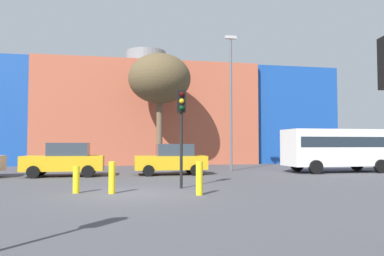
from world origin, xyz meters
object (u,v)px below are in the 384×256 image
(white_bus, at_px, (337,147))
(street_lamp, at_px, (231,95))
(traffic_light_island, at_px, (181,116))
(bare_tree_0, at_px, (160,79))
(parked_car_1, at_px, (65,160))
(bollard_yellow_1, at_px, (199,178))
(bollard_yellow_2, at_px, (112,178))
(bollard_yellow_0, at_px, (76,179))
(parked_car_2, at_px, (171,159))

(white_bus, distance_m, street_lamp, 7.66)
(traffic_light_island, bearing_deg, bare_tree_0, -177.86)
(white_bus, bearing_deg, parked_car_1, -0.31)
(bollard_yellow_1, height_order, bollard_yellow_2, bollard_yellow_1)
(street_lamp, bearing_deg, traffic_light_island, -118.25)
(white_bus, height_order, bare_tree_0, bare_tree_0)
(white_bus, height_order, bollard_yellow_0, white_bus)
(bare_tree_0, bearing_deg, parked_car_2, -89.71)
(bollard_yellow_2, bearing_deg, parked_car_1, 109.79)
(white_bus, relative_size, street_lamp, 0.74)
(parked_car_1, xyz_separation_m, street_lamp, (10.36, 2.48, 4.23))
(parked_car_2, distance_m, bare_tree_0, 9.05)
(bollard_yellow_0, bearing_deg, parked_car_2, 58.50)
(parked_car_2, xyz_separation_m, traffic_light_island, (-0.49, -6.63, 2.03))
(white_bus, xyz_separation_m, bollard_yellow_2, (-13.89, -7.59, -1.05))
(bollard_yellow_1, bearing_deg, bollard_yellow_2, 162.20)
(traffic_light_island, xyz_separation_m, bollard_yellow_1, (0.32, -2.02, -2.33))
(bollard_yellow_2, bearing_deg, bollard_yellow_0, 163.58)
(traffic_light_island, bearing_deg, bollard_yellow_1, 12.96)
(bollard_yellow_2, height_order, street_lamp, street_lamp)
(bollard_yellow_0, relative_size, bollard_yellow_2, 0.86)
(white_bus, bearing_deg, bollard_yellow_2, 28.64)
(street_lamp, bearing_deg, parked_car_2, -150.62)
(street_lamp, bearing_deg, white_bus, -22.24)
(white_bus, relative_size, bollard_yellow_0, 6.91)
(bollard_yellow_1, distance_m, bollard_yellow_2, 3.17)
(parked_car_1, bearing_deg, street_lamp, -166.53)
(parked_car_1, bearing_deg, bollard_yellow_0, 101.48)
(bare_tree_0, bearing_deg, parked_car_1, -130.95)
(traffic_light_island, bearing_deg, bollard_yellow_2, -64.80)
(bare_tree_0, distance_m, street_lamp, 6.44)
(parked_car_1, xyz_separation_m, white_bus, (16.66, -0.09, 0.70))
(bollard_yellow_0, height_order, bollard_yellow_1, bollard_yellow_1)
(parked_car_2, xyz_separation_m, white_bus, (10.70, -0.09, 0.73))
(parked_car_2, xyz_separation_m, bollard_yellow_1, (-0.17, -8.65, -0.31))
(bare_tree_0, distance_m, bollard_yellow_0, 16.11)
(white_bus, distance_m, bollard_yellow_2, 15.87)
(bollard_yellow_2, bearing_deg, bollard_yellow_1, -17.80)
(white_bus, bearing_deg, bollard_yellow_0, 25.42)
(bollard_yellow_2, bearing_deg, bare_tree_0, 77.72)
(bare_tree_0, xyz_separation_m, street_lamp, (4.45, -4.34, -1.69))
(white_bus, bearing_deg, bare_tree_0, -32.77)
(bollard_yellow_1, bearing_deg, parked_car_1, 123.77)
(traffic_light_island, xyz_separation_m, bare_tree_0, (0.45, 13.45, 3.92))
(bollard_yellow_2, bearing_deg, parked_car_2, 67.43)
(street_lamp, bearing_deg, bollard_yellow_0, -132.24)
(parked_car_2, height_order, bollard_yellow_0, parked_car_2)
(bollard_yellow_0, xyz_separation_m, street_lamp, (8.88, 9.78, 4.66))
(white_bus, distance_m, bollard_yellow_0, 16.84)
(bare_tree_0, relative_size, bollard_yellow_0, 8.98)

